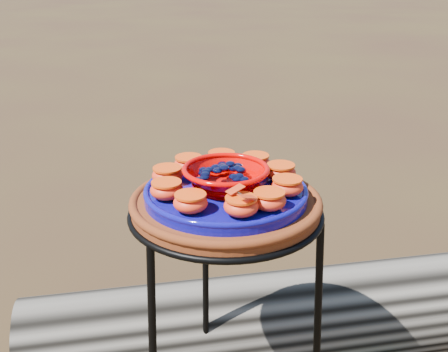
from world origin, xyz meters
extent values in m
cylinder|color=#551C11|center=(0.00, 0.00, 0.72)|extent=(0.39, 0.39, 0.03)
cylinder|color=#020251|center=(0.00, 0.00, 0.74)|extent=(0.33, 0.33, 0.02)
ellipsoid|color=red|center=(0.00, -0.12, 0.77)|extent=(0.06, 0.06, 0.04)
ellipsoid|color=red|center=(0.05, -0.11, 0.77)|extent=(0.06, 0.06, 0.04)
ellipsoid|color=red|center=(0.11, -0.06, 0.77)|extent=(0.06, 0.06, 0.04)
ellipsoid|color=red|center=(0.12, 0.02, 0.77)|extent=(0.06, 0.06, 0.04)
ellipsoid|color=red|center=(0.09, 0.09, 0.77)|extent=(0.06, 0.06, 0.04)
ellipsoid|color=red|center=(0.02, 0.12, 0.77)|extent=(0.06, 0.06, 0.04)
ellipsoid|color=red|center=(-0.05, 0.11, 0.77)|extent=(0.06, 0.06, 0.04)
ellipsoid|color=red|center=(-0.11, 0.06, 0.77)|extent=(0.06, 0.06, 0.04)
ellipsoid|color=red|center=(-0.12, -0.02, 0.77)|extent=(0.06, 0.06, 0.04)
ellipsoid|color=red|center=(-0.09, -0.09, 0.77)|extent=(0.06, 0.06, 0.04)
ellipsoid|color=#234618|center=(-0.07, 0.50, 0.07)|extent=(0.29, 0.29, 0.14)
camera|label=1|loc=(-0.26, -1.01, 1.20)|focal=45.00mm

